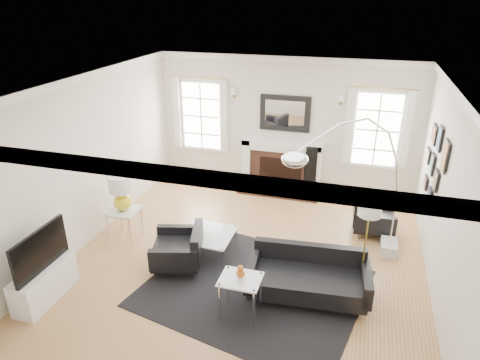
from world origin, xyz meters
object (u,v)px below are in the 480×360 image
(sofa, at_px, (308,277))
(arc_floor_lamp, at_px, (349,190))
(fireplace, at_px, (281,166))
(armchair_left, at_px, (180,250))
(coffee_table, at_px, (208,236))
(armchair_right, at_px, (371,217))
(gourd_lamp, at_px, (121,191))

(sofa, relative_size, arc_floor_lamp, 0.70)
(fireplace, bearing_deg, armchair_left, -105.89)
(fireplace, height_order, arc_floor_lamp, arc_floor_lamp)
(coffee_table, relative_size, arc_floor_lamp, 0.32)
(armchair_right, bearing_deg, arc_floor_lamp, -108.69)
(armchair_left, xyz_separation_m, armchair_right, (2.83, 1.93, -0.01))
(sofa, distance_m, gourd_lamp, 3.37)
(arc_floor_lamp, bearing_deg, armchair_right, 71.31)
(armchair_left, xyz_separation_m, arc_floor_lamp, (2.41, 0.68, 1.03))
(armchair_left, height_order, gourd_lamp, gourd_lamp)
(coffee_table, bearing_deg, fireplace, 76.73)
(fireplace, xyz_separation_m, sofa, (1.05, -3.39, -0.24))
(sofa, distance_m, coffee_table, 1.81)
(armchair_right, relative_size, gourd_lamp, 1.27)
(coffee_table, bearing_deg, gourd_lamp, 178.48)
(coffee_table, bearing_deg, armchair_right, 29.34)
(fireplace, height_order, armchair_left, fireplace)
(sofa, height_order, arc_floor_lamp, arc_floor_lamp)
(sofa, relative_size, coffee_table, 2.20)
(armchair_right, bearing_deg, armchair_left, -145.71)
(sofa, relative_size, armchair_right, 2.17)
(coffee_table, height_order, arc_floor_lamp, arc_floor_lamp)
(sofa, distance_m, arc_floor_lamp, 1.38)
(coffee_table, xyz_separation_m, arc_floor_lamp, (2.13, 0.19, 1.02))
(sofa, xyz_separation_m, coffee_table, (-1.71, 0.61, 0.02))
(sofa, bearing_deg, fireplace, 107.30)
(armchair_right, bearing_deg, coffee_table, -150.66)
(arc_floor_lamp, bearing_deg, gourd_lamp, -177.67)
(sofa, xyz_separation_m, arc_floor_lamp, (0.42, 0.80, 1.04))
(armchair_left, bearing_deg, fireplace, 74.11)
(armchair_left, xyz_separation_m, coffee_table, (0.28, 0.49, 0.01))
(sofa, height_order, coffee_table, sofa)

